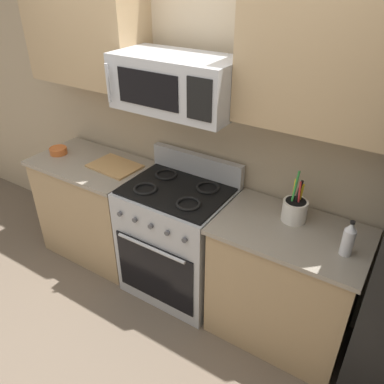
% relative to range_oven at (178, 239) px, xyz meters
% --- Properties ---
extents(ground_plane, '(16.00, 16.00, 0.00)m').
position_rel_range_oven_xyz_m(ground_plane, '(0.00, -0.66, -0.47)').
color(ground_plane, '#6B5B4C').
extents(wall_back, '(8.00, 0.10, 2.60)m').
position_rel_range_oven_xyz_m(wall_back, '(0.00, 0.37, 0.83)').
color(wall_back, tan).
rests_on(wall_back, ground).
extents(counter_left, '(0.95, 0.60, 0.91)m').
position_rel_range_oven_xyz_m(counter_left, '(-0.87, -0.00, -0.02)').
color(counter_left, tan).
rests_on(counter_left, ground).
extents(range_oven, '(0.76, 0.64, 1.09)m').
position_rel_range_oven_xyz_m(range_oven, '(0.00, 0.00, 0.00)').
color(range_oven, '#B2B5BA').
rests_on(range_oven, ground).
extents(counter_right, '(0.93, 0.60, 0.91)m').
position_rel_range_oven_xyz_m(counter_right, '(0.86, -0.00, -0.02)').
color(counter_right, tan).
rests_on(counter_right, ground).
extents(microwave, '(0.80, 0.44, 0.34)m').
position_rel_range_oven_xyz_m(microwave, '(-0.00, 0.03, 1.20)').
color(microwave, '#B2B5BA').
extents(upper_cabinets_left, '(0.94, 0.34, 0.75)m').
position_rel_range_oven_xyz_m(upper_cabinets_left, '(-0.87, 0.15, 1.43)').
color(upper_cabinets_left, tan).
extents(upper_cabinets_right, '(0.92, 0.34, 0.75)m').
position_rel_range_oven_xyz_m(upper_cabinets_right, '(0.86, 0.15, 1.43)').
color(upper_cabinets_right, tan).
extents(utensil_crock, '(0.16, 0.16, 0.33)m').
position_rel_range_oven_xyz_m(utensil_crock, '(0.82, 0.10, 0.51)').
color(utensil_crock, white).
rests_on(utensil_crock, counter_right).
extents(cutting_board, '(0.41, 0.30, 0.02)m').
position_rel_range_oven_xyz_m(cutting_board, '(-0.63, 0.04, 0.44)').
color(cutting_board, tan).
rests_on(cutting_board, counter_left).
extents(bottle_vinegar, '(0.07, 0.07, 0.22)m').
position_rel_range_oven_xyz_m(bottle_vinegar, '(1.18, -0.06, 0.54)').
color(bottle_vinegar, silver).
rests_on(bottle_vinegar, counter_right).
extents(prep_bowl, '(0.15, 0.15, 0.06)m').
position_rel_range_oven_xyz_m(prep_bowl, '(-1.19, -0.03, 0.47)').
color(prep_bowl, '#D1662D').
rests_on(prep_bowl, counter_left).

